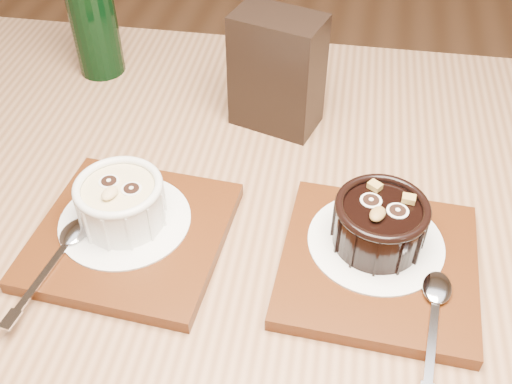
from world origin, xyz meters
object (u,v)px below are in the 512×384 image
(tray_right, at_px, (378,264))
(ramekin_dark, at_px, (380,222))
(ramekin_white, at_px, (121,201))
(condiment_stand, at_px, (277,72))
(tray_left, at_px, (132,235))
(table, at_px, (263,299))
(green_bottle, at_px, (91,10))

(tray_right, distance_m, ramekin_dark, 0.04)
(ramekin_white, distance_m, condiment_stand, 0.24)
(tray_left, bearing_deg, table, 9.08)
(ramekin_white, bearing_deg, table, 17.26)
(condiment_stand, height_order, green_bottle, green_bottle)
(tray_left, relative_size, condiment_stand, 1.29)
(table, relative_size, ramekin_white, 14.46)
(table, xyz_separation_m, tray_left, (-0.13, -0.02, 0.10))
(tray_left, height_order, tray_right, same)
(table, xyz_separation_m, tray_right, (0.11, -0.01, 0.10))
(green_bottle, bearing_deg, tray_left, -63.14)
(table, bearing_deg, ramekin_white, -175.70)
(ramekin_white, height_order, green_bottle, green_bottle)
(ramekin_white, xyz_separation_m, tray_right, (0.25, 0.00, -0.04))
(tray_right, bearing_deg, table, 174.76)
(ramekin_white, xyz_separation_m, green_bottle, (-0.14, 0.28, 0.04))
(ramekin_dark, bearing_deg, ramekin_white, -155.40)
(ramekin_white, bearing_deg, green_bottle, 129.16)
(table, height_order, tray_right, tray_right)
(ramekin_dark, bearing_deg, green_bottle, 165.74)
(ramekin_dark, distance_m, condiment_stand, 0.23)
(tray_right, height_order, green_bottle, green_bottle)
(table, relative_size, tray_left, 6.83)
(tray_right, distance_m, green_bottle, 0.48)
(ramekin_white, relative_size, green_bottle, 0.38)
(green_bottle, bearing_deg, ramekin_white, -63.79)
(tray_left, relative_size, green_bottle, 0.80)
(table, distance_m, tray_left, 0.16)
(ramekin_white, bearing_deg, ramekin_dark, 17.69)
(table, height_order, ramekin_dark, ramekin_dark)
(tray_right, relative_size, condiment_stand, 1.29)
(ramekin_dark, bearing_deg, table, -154.84)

